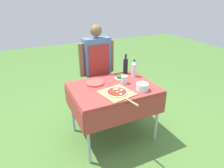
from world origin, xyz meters
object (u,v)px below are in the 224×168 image
at_px(pizza_on_peel, 118,93).
at_px(mixing_tub, 142,87).
at_px(plate_stack, 95,83).
at_px(person_cook, 97,66).
at_px(water_bottle, 134,69).
at_px(herb_container, 121,76).
at_px(prep_table, 113,92).
at_px(sauce_jar, 124,80).
at_px(oil_bottle, 126,66).

distance_m(pizza_on_peel, mixing_tub, 0.34).
bearing_deg(plate_stack, pizza_on_peel, -69.45).
bearing_deg(person_cook, water_bottle, 132.81).
bearing_deg(herb_container, plate_stack, -176.21).
height_order(prep_table, pizza_on_peel, pizza_on_peel).
distance_m(prep_table, pizza_on_peel, 0.24).
height_order(prep_table, plate_stack, plate_stack).
xyz_separation_m(pizza_on_peel, sauce_jar, (0.23, 0.24, 0.03)).
distance_m(prep_table, person_cook, 0.65).
xyz_separation_m(pizza_on_peel, mixing_tub, (0.33, -0.05, 0.03)).
bearing_deg(mixing_tub, sauce_jar, 110.15).
distance_m(pizza_on_peel, oil_bottle, 0.71).
bearing_deg(pizza_on_peel, water_bottle, 28.80).
relative_size(prep_table, sauce_jar, 10.65).
xyz_separation_m(person_cook, herb_container, (0.21, -0.41, -0.07)).
height_order(pizza_on_peel, plate_stack, pizza_on_peel).
xyz_separation_m(pizza_on_peel, oil_bottle, (0.42, 0.56, 0.11)).
xyz_separation_m(pizza_on_peel, plate_stack, (-0.15, 0.40, -0.00)).
bearing_deg(prep_table, person_cook, 88.46).
xyz_separation_m(herb_container, mixing_tub, (0.06, -0.47, 0.02)).
bearing_deg(oil_bottle, mixing_tub, -98.12).
relative_size(pizza_on_peel, mixing_tub, 3.65).
xyz_separation_m(prep_table, person_cook, (0.02, 0.62, 0.19)).
bearing_deg(plate_stack, person_cook, 64.28).
relative_size(person_cook, mixing_tub, 9.45).
bearing_deg(water_bottle, person_cook, 134.27).
bearing_deg(herb_container, water_bottle, -6.11).
relative_size(prep_table, oil_bottle, 3.70).
distance_m(pizza_on_peel, sauce_jar, 0.33).
bearing_deg(water_bottle, herb_container, 173.89).
bearing_deg(sauce_jar, person_cook, 105.75).
bearing_deg(herb_container, pizza_on_peel, -122.62).
relative_size(pizza_on_peel, oil_bottle, 1.94).
distance_m(oil_bottle, mixing_tub, 0.62).
xyz_separation_m(mixing_tub, sauce_jar, (-0.11, 0.29, 0.00)).
bearing_deg(oil_bottle, herb_container, -138.05).
distance_m(prep_table, herb_container, 0.34).
xyz_separation_m(prep_table, sauce_jar, (0.18, 0.03, 0.14)).
distance_m(water_bottle, mixing_tub, 0.48).
bearing_deg(mixing_tub, person_cook, 107.22).
xyz_separation_m(water_bottle, sauce_jar, (-0.25, -0.16, -0.07)).
bearing_deg(prep_table, plate_stack, 136.03).
bearing_deg(oil_bottle, person_cook, 142.55).
distance_m(prep_table, mixing_tub, 0.41).
relative_size(prep_table, pizza_on_peel, 1.91).
relative_size(person_cook, plate_stack, 6.07).
height_order(plate_stack, sauce_jar, sauce_jar).
xyz_separation_m(water_bottle, plate_stack, (-0.63, -0.01, -0.11)).
bearing_deg(water_bottle, prep_table, -156.18).
xyz_separation_m(prep_table, plate_stack, (-0.19, 0.19, 0.10)).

